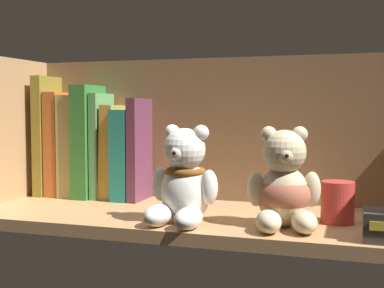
# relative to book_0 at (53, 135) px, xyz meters

# --- Properties ---
(shelf_board) EXTENTS (0.81, 0.27, 0.02)m
(shelf_board) POSITION_rel_book_0_xyz_m (0.38, -0.11, -0.13)
(shelf_board) COLOR tan
(shelf_board) RESTS_ON ground
(shelf_back_panel) EXTENTS (0.83, 0.01, 0.29)m
(shelf_back_panel) POSITION_rel_book_0_xyz_m (0.38, 0.03, 0.01)
(shelf_back_panel) COLOR brown
(shelf_back_panel) RESTS_ON ground
(shelf_side_panel_left) EXTENTS (0.02, 0.30, 0.29)m
(shelf_side_panel_left) POSITION_rel_book_0_xyz_m (-0.03, -0.11, 0.01)
(shelf_side_panel_left) COLOR tan
(shelf_side_panel_left) RESTS_ON ground
(book_0) EXTENTS (0.02, 0.12, 0.24)m
(book_0) POSITION_rel_book_0_xyz_m (0.00, 0.00, 0.00)
(book_0) COLOR olive
(book_0) RESTS_ON shelf_board
(book_1) EXTENTS (0.03, 0.11, 0.21)m
(book_1) POSITION_rel_book_0_xyz_m (0.03, 0.00, -0.02)
(book_1) COLOR #AD5624
(book_1) RESTS_ON shelf_board
(book_2) EXTENTS (0.03, 0.12, 0.20)m
(book_2) POSITION_rel_book_0_xyz_m (0.06, 0.00, -0.02)
(book_2) COLOR #9D9154
(book_2) RESTS_ON shelf_board
(book_3) EXTENTS (0.03, 0.13, 0.22)m
(book_3) POSITION_rel_book_0_xyz_m (0.09, 0.00, -0.01)
(book_3) COLOR #2E712D
(book_3) RESTS_ON shelf_board
(book_4) EXTENTS (0.02, 0.11, 0.21)m
(book_4) POSITION_rel_book_0_xyz_m (0.12, 0.00, -0.02)
(book_4) COLOR #558F54
(book_4) RESTS_ON shelf_board
(book_5) EXTENTS (0.03, 0.11, 0.18)m
(book_5) POSITION_rel_book_0_xyz_m (0.15, 0.00, -0.03)
(book_5) COLOR #BE8734
(book_5) RESTS_ON shelf_board
(book_6) EXTENTS (0.03, 0.13, 0.17)m
(book_6) POSITION_rel_book_0_xyz_m (0.18, 0.00, -0.03)
(book_6) COLOR #208175
(book_6) RESTS_ON shelf_board
(book_7) EXTENTS (0.02, 0.13, 0.20)m
(book_7) POSITION_rel_book_0_xyz_m (0.20, 0.00, -0.02)
(book_7) COLOR #612F47
(book_7) RESTS_ON shelf_board
(teddy_bear_larger) EXTENTS (0.11, 0.11, 0.15)m
(teddy_bear_larger) POSITION_rel_book_0_xyz_m (0.35, -0.19, -0.06)
(teddy_bear_larger) COLOR white
(teddy_bear_larger) RESTS_ON shelf_board
(teddy_bear_smaller) EXTENTS (0.11, 0.12, 0.15)m
(teddy_bear_smaller) POSITION_rel_book_0_xyz_m (0.50, -0.17, -0.06)
(teddy_bear_smaller) COLOR beige
(teddy_bear_smaller) RESTS_ON shelf_board
(pillar_candle) EXTENTS (0.05, 0.05, 0.06)m
(pillar_candle) POSITION_rel_book_0_xyz_m (0.58, -0.12, -0.09)
(pillar_candle) COLOR #C63833
(pillar_candle) RESTS_ON shelf_board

